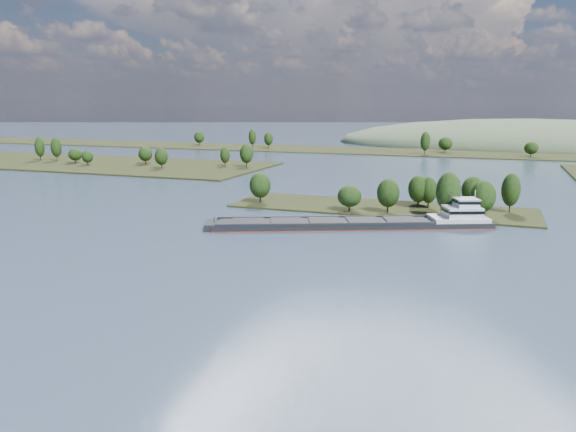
% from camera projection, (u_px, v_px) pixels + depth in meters
% --- Properties ---
extents(ground, '(1800.00, 1800.00, 0.00)m').
position_uv_depth(ground, '(332.00, 253.00, 132.84)').
color(ground, '#34455A').
rests_on(ground, ground).
extents(tree_island, '(100.00, 30.84, 15.38)m').
position_uv_depth(tree_island, '(400.00, 199.00, 183.73)').
color(tree_island, black).
rests_on(tree_island, ground).
extents(left_bank, '(300.00, 80.00, 15.71)m').
position_uv_depth(left_bank, '(30.00, 160.00, 338.80)').
color(left_bank, black).
rests_on(left_bank, ground).
extents(back_shoreline, '(900.00, 60.00, 16.46)m').
position_uv_depth(back_shoreline, '(454.00, 153.00, 387.35)').
color(back_shoreline, black).
rests_on(back_shoreline, ground).
extents(hill_west, '(320.00, 160.00, 44.00)m').
position_uv_depth(hill_west, '(528.00, 146.00, 462.20)').
color(hill_west, '#495B3F').
rests_on(hill_west, ground).
extents(cargo_barge, '(78.86, 40.70, 11.04)m').
position_uv_depth(cargo_barge, '(369.00, 222.00, 160.46)').
color(cargo_barge, black).
rests_on(cargo_barge, ground).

